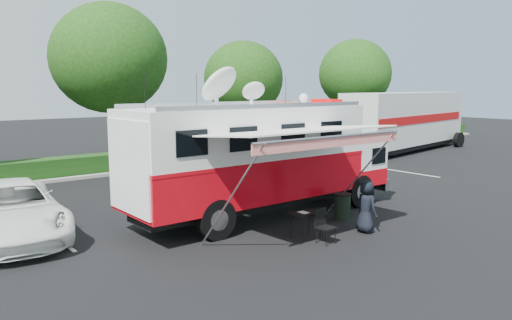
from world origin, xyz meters
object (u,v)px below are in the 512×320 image
at_px(white_suv, 12,238).
at_px(trash_bin, 342,206).
at_px(semi_trailer, 406,120).
at_px(folding_table, 306,214).
at_px(command_truck, 263,157).

xyz_separation_m(white_suv, trash_bin, (9.27, -4.69, 0.44)).
distance_m(white_suv, semi_trailer, 27.12).
height_order(trash_bin, semi_trailer, semi_trailer).
height_order(folding_table, semi_trailer, semi_trailer).
bearing_deg(trash_bin, folding_table, -163.21).
xyz_separation_m(trash_bin, semi_trailer, (17.33, 9.53, 1.70)).
height_order(folding_table, trash_bin, trash_bin).
relative_size(folding_table, semi_trailer, 0.08).
xyz_separation_m(folding_table, trash_bin, (2.44, 0.74, -0.28)).
bearing_deg(semi_trailer, folding_table, -152.56).
xyz_separation_m(command_truck, folding_table, (-0.62, -2.74, -1.35)).
bearing_deg(folding_table, command_truck, 77.17).
bearing_deg(trash_bin, semi_trailer, 28.80).
distance_m(command_truck, white_suv, 8.19).
relative_size(command_truck, trash_bin, 11.49).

